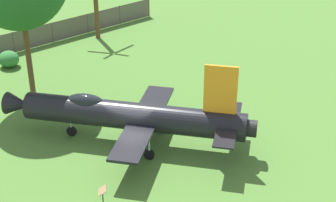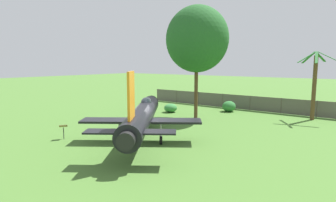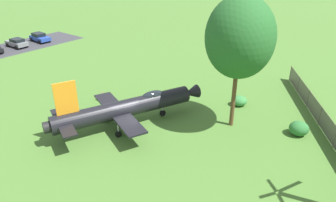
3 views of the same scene
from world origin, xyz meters
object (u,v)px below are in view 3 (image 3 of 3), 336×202
at_px(shrub_near_fence, 299,128).
at_px(shrub_by_tree, 239,101).
at_px(shade_tree, 240,37).
at_px(parked_car_gray, 17,43).
at_px(display_jet, 128,107).
at_px(info_plaque, 102,94).
at_px(parked_car_blue, 40,37).

height_order(shrub_near_fence, shrub_by_tree, shrub_near_fence).
bearing_deg(shrub_near_fence, shade_tree, -101.97).
bearing_deg(parked_car_gray, shade_tree, 176.13).
bearing_deg(display_jet, shrub_by_tree, -9.26).
distance_m(display_jet, parked_car_gray, 33.45).
bearing_deg(parked_car_gray, info_plaque, 167.09).
distance_m(shade_tree, parked_car_gray, 40.83).
xyz_separation_m(display_jet, parked_car_gray, (-23.56, -23.72, -1.07)).
xyz_separation_m(shade_tree, shrub_near_fence, (1.21, 5.69, -7.57)).
height_order(display_jet, parked_car_gray, display_jet).
bearing_deg(shade_tree, shrub_near_fence, 78.03).
xyz_separation_m(shrub_by_tree, info_plaque, (0.32, -14.42, 0.34)).
bearing_deg(parked_car_gray, parked_car_blue, -90.23).
distance_m(shrub_near_fence, shrub_by_tree, 7.01).
distance_m(shade_tree, shrub_by_tree, 8.83).
bearing_deg(shade_tree, display_jet, -84.91).
relative_size(shrub_near_fence, shrub_by_tree, 1.03).
bearing_deg(display_jet, parked_car_blue, 93.75).
xyz_separation_m(display_jet, info_plaque, (-4.69, -3.85, -0.97)).
xyz_separation_m(shade_tree, info_plaque, (-3.85, -13.22, -7.35)).
distance_m(shrub_near_fence, parked_car_blue, 45.84).
bearing_deg(shrub_by_tree, shrub_near_fence, 39.92).
relative_size(display_jet, parked_car_blue, 2.97).
distance_m(shrub_by_tree, parked_car_gray, 38.99).
xyz_separation_m(display_jet, shade_tree, (-0.83, 9.37, 6.38)).
distance_m(shade_tree, parked_car_blue, 41.31).
xyz_separation_m(parked_car_blue, parked_car_gray, (3.66, -2.18, -0.01)).
relative_size(shrub_near_fence, parked_car_blue, 0.38).
relative_size(display_jet, shade_tree, 1.14).
xyz_separation_m(shrub_by_tree, parked_car_blue, (-22.21, -32.11, 0.26)).
bearing_deg(shrub_by_tree, display_jet, -64.65).
xyz_separation_m(shade_tree, parked_car_blue, (-26.38, -30.91, -7.44)).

